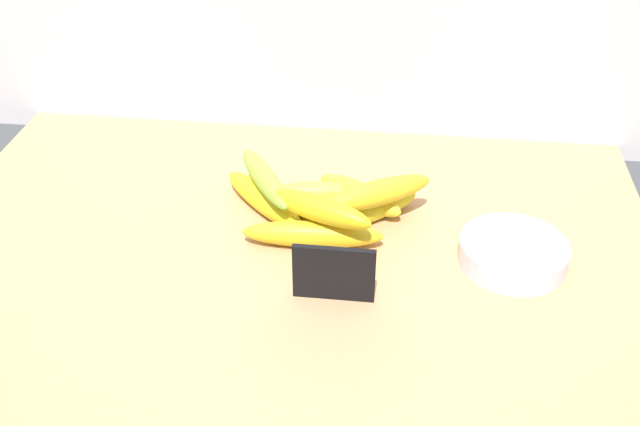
% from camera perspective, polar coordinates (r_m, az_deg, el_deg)
% --- Properties ---
extents(counter_top, '(1.10, 0.76, 0.03)m').
position_cam_1_polar(counter_top, '(1.12, -2.66, -3.44)').
color(counter_top, tan).
rests_on(counter_top, ground).
extents(chalkboard_sign, '(0.11, 0.02, 0.08)m').
position_cam_1_polar(chalkboard_sign, '(1.00, 1.06, -4.74)').
color(chalkboard_sign, black).
rests_on(chalkboard_sign, counter_top).
extents(fruit_bowl, '(0.15, 0.15, 0.03)m').
position_cam_1_polar(fruit_bowl, '(1.11, 14.46, -2.94)').
color(fruit_bowl, silver).
rests_on(fruit_bowl, counter_top).
extents(banana_0, '(0.21, 0.05, 0.04)m').
position_cam_1_polar(banana_0, '(1.10, -0.57, -1.62)').
color(banana_0, yellow).
rests_on(banana_0, counter_top).
extents(banana_1, '(0.15, 0.12, 0.04)m').
position_cam_1_polar(banana_1, '(1.19, 3.03, 1.38)').
color(banana_1, yellow).
rests_on(banana_1, counter_top).
extents(banana_2, '(0.17, 0.14, 0.04)m').
position_cam_1_polar(banana_2, '(1.14, -0.10, -0.16)').
color(banana_2, yellow).
rests_on(banana_2, counter_top).
extents(banana_3, '(0.16, 0.14, 0.04)m').
position_cam_1_polar(banana_3, '(1.16, 3.77, 0.18)').
color(banana_3, gold).
rests_on(banana_3, counter_top).
extents(banana_4, '(0.17, 0.17, 0.04)m').
position_cam_1_polar(banana_4, '(1.18, -4.25, 1.00)').
color(banana_4, yellow).
rests_on(banana_4, counter_top).
extents(banana_5, '(0.16, 0.06, 0.04)m').
position_cam_1_polar(banana_5, '(1.19, -0.63, 1.51)').
color(banana_5, '#9EBD39').
rests_on(banana_5, counter_top).
extents(banana_6, '(0.18, 0.13, 0.04)m').
position_cam_1_polar(banana_6, '(1.13, 4.27, 1.50)').
color(banana_6, yellow).
rests_on(banana_6, banana_3).
extents(banana_7, '(0.17, 0.10, 0.04)m').
position_cam_1_polar(banana_7, '(1.09, -0.05, 0.32)').
color(banana_7, yellow).
rests_on(banana_7, banana_0).
extents(banana_8, '(0.12, 0.17, 0.03)m').
position_cam_1_polar(banana_8, '(1.17, -4.23, 2.66)').
color(banana_8, '#8CBC39').
rests_on(banana_8, banana_4).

